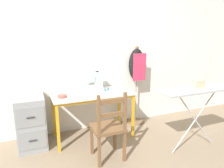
{
  "coord_description": "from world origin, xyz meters",
  "views": [
    {
      "loc": [
        -0.86,
        -2.58,
        1.57
      ],
      "look_at": [
        0.32,
        0.27,
        0.85
      ],
      "focal_mm": 32.0,
      "sensor_mm": 36.0,
      "label": 1
    }
  ],
  "objects": [
    {
      "name": "storage_box",
      "position": [
        1.24,
        -0.56,
        0.95
      ],
      "size": [
        0.17,
        0.13,
        0.11
      ],
      "color": "beige",
      "rests_on": "ironing_board"
    },
    {
      "name": "sewing_machine",
      "position": [
        0.04,
        0.41,
        0.88
      ],
      "size": [
        0.36,
        0.17,
        0.34
      ],
      "color": "silver",
      "rests_on": "sewing_table"
    },
    {
      "name": "fabric_bowl",
      "position": [
        -0.47,
        0.22,
        0.75
      ],
      "size": [
        0.13,
        0.13,
        0.04
      ],
      "color": "#B25647",
      "rests_on": "sewing_table"
    },
    {
      "name": "wall_back",
      "position": [
        0.0,
        0.67,
        1.27
      ],
      "size": [
        10.0,
        0.05,
        2.55
      ],
      "color": "silver",
      "rests_on": "ground_plane"
    },
    {
      "name": "filing_cabinet",
      "position": [
        -0.92,
        0.36,
        0.38
      ],
      "size": [
        0.39,
        0.54,
        0.76
      ],
      "color": "#93999E",
      "rests_on": "ground_plane"
    },
    {
      "name": "dress_form",
      "position": [
        0.89,
        0.52,
        1.01
      ],
      "size": [
        0.32,
        0.32,
        1.43
      ],
      "color": "#846647",
      "rests_on": "ground_plane"
    },
    {
      "name": "ground_plane",
      "position": [
        0.0,
        0.0,
        0.0
      ],
      "size": [
        14.0,
        14.0,
        0.0
      ],
      "primitive_type": "plane",
      "color": "gray"
    },
    {
      "name": "sewing_table",
      "position": [
        0.0,
        0.29,
        0.65
      ],
      "size": [
        1.24,
        0.61,
        0.73
      ],
      "color": "silver",
      "rests_on": "ground_plane"
    },
    {
      "name": "wooden_chair",
      "position": [
        0.0,
        -0.38,
        0.44
      ],
      "size": [
        0.4,
        0.38,
        0.93
      ],
      "color": "brown",
      "rests_on": "ground_plane"
    },
    {
      "name": "thread_spool_mid_table",
      "position": [
        0.29,
        0.37,
        0.75
      ],
      "size": [
        0.04,
        0.04,
        0.03
      ],
      "color": "#2875C1",
      "rests_on": "sewing_table"
    },
    {
      "name": "ironing_board",
      "position": [
        1.24,
        -0.6,
        0.85
      ],
      "size": [
        1.22,
        0.37,
        0.9
      ],
      "color": "#ADB2B7",
      "rests_on": "ground_plane"
    },
    {
      "name": "thread_spool_near_machine",
      "position": [
        0.23,
        0.32,
        0.75
      ],
      "size": [
        0.04,
        0.04,
        0.04
      ],
      "color": "#2875C1",
      "rests_on": "sewing_table"
    },
    {
      "name": "scissors",
      "position": [
        0.49,
        0.11,
        0.73
      ],
      "size": [
        0.11,
        0.11,
        0.01
      ],
      "color": "silver",
      "rests_on": "sewing_table"
    }
  ]
}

